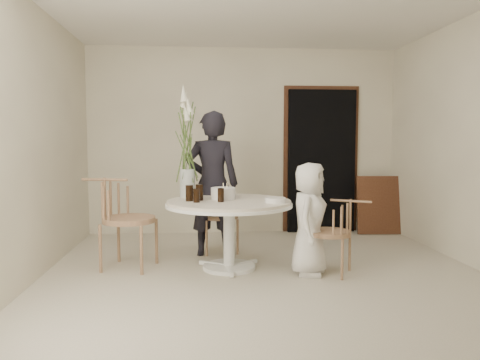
{
  "coord_description": "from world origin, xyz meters",
  "views": [
    {
      "loc": [
        -0.67,
        -4.61,
        1.35
      ],
      "look_at": [
        -0.23,
        0.3,
        0.94
      ],
      "focal_mm": 35.0,
      "sensor_mm": 36.0,
      "label": 1
    }
  ],
  "objects": [
    {
      "name": "ground",
      "position": [
        0.0,
        0.0,
        0.0
      ],
      "size": [
        4.5,
        4.5,
        0.0
      ],
      "primitive_type": "plane",
      "color": "beige",
      "rests_on": "ground"
    },
    {
      "name": "room_shell",
      "position": [
        0.0,
        0.0,
        1.62
      ],
      "size": [
        4.5,
        4.5,
        4.5
      ],
      "color": "white",
      "rests_on": "ground"
    },
    {
      "name": "doorway",
      "position": [
        1.15,
        2.19,
        1.05
      ],
      "size": [
        1.0,
        0.1,
        2.1
      ],
      "primitive_type": "cube",
      "color": "black",
      "rests_on": "ground"
    },
    {
      "name": "door_trim",
      "position": [
        1.15,
        2.23,
        1.11
      ],
      "size": [
        1.12,
        0.03,
        2.22
      ],
      "primitive_type": "cube",
      "color": "brown",
      "rests_on": "ground"
    },
    {
      "name": "table",
      "position": [
        -0.35,
        0.25,
        0.62
      ],
      "size": [
        1.33,
        1.33,
        0.73
      ],
      "color": "white",
      "rests_on": "ground"
    },
    {
      "name": "picture_frame",
      "position": [
        1.95,
        1.95,
        0.42
      ],
      "size": [
        0.65,
        0.23,
        0.84
      ],
      "primitive_type": "cube",
      "rotation": [
        -0.17,
        0.0,
        -0.07
      ],
      "color": "brown",
      "rests_on": "ground"
    },
    {
      "name": "chair_far",
      "position": [
        -0.44,
        1.14,
        0.53
      ],
      "size": [
        0.5,
        0.53,
        0.82
      ],
      "rotation": [
        0.0,
        0.0,
        0.16
      ],
      "color": "tan",
      "rests_on": "ground"
    },
    {
      "name": "chair_right",
      "position": [
        0.75,
        -0.06,
        0.5
      ],
      "size": [
        0.58,
        0.57,
        0.77
      ],
      "rotation": [
        0.0,
        0.0,
        -2.09
      ],
      "color": "tan",
      "rests_on": "ground"
    },
    {
      "name": "chair_left",
      "position": [
        -1.54,
        0.41,
        0.62
      ],
      "size": [
        0.66,
        0.62,
        0.97
      ],
      "rotation": [
        0.0,
        0.0,
        1.31
      ],
      "color": "tan",
      "rests_on": "ground"
    },
    {
      "name": "girl",
      "position": [
        -0.51,
        0.87,
        0.85
      ],
      "size": [
        0.65,
        0.45,
        1.7
      ],
      "primitive_type": "imported",
      "rotation": [
        0.0,
        0.0,
        3.06
      ],
      "color": "black",
      "rests_on": "ground"
    },
    {
      "name": "boy",
      "position": [
        0.44,
        -0.02,
        0.57
      ],
      "size": [
        0.55,
        0.65,
        1.14
      ],
      "primitive_type": "imported",
      "rotation": [
        0.0,
        0.0,
        1.16
      ],
      "color": "white",
      "rests_on": "ground"
    },
    {
      "name": "birthday_cake",
      "position": [
        -0.41,
        0.35,
        0.79
      ],
      "size": [
        0.26,
        0.26,
        0.18
      ],
      "rotation": [
        0.0,
        0.0,
        0.24
      ],
      "color": "white",
      "rests_on": "table"
    },
    {
      "name": "cola_tumbler_a",
      "position": [
        -0.69,
        0.12,
        0.8
      ],
      "size": [
        0.08,
        0.08,
        0.14
      ],
      "primitive_type": "cylinder",
      "rotation": [
        0.0,
        0.0,
        -0.24
      ],
      "color": "black",
      "rests_on": "table"
    },
    {
      "name": "cola_tumbler_b",
      "position": [
        -0.44,
        0.14,
        0.8
      ],
      "size": [
        0.08,
        0.08,
        0.14
      ],
      "primitive_type": "cylinder",
      "rotation": [
        0.0,
        0.0,
        -0.33
      ],
      "color": "black",
      "rests_on": "table"
    },
    {
      "name": "cola_tumbler_c",
      "position": [
        -0.76,
        0.23,
        0.81
      ],
      "size": [
        0.1,
        0.1,
        0.17
      ],
      "primitive_type": "cylinder",
      "rotation": [
        0.0,
        0.0,
        -0.41
      ],
      "color": "black",
      "rests_on": "table"
    },
    {
      "name": "cola_tumbler_d",
      "position": [
        -0.66,
        0.29,
        0.81
      ],
      "size": [
        0.1,
        0.1,
        0.17
      ],
      "primitive_type": "cylinder",
      "rotation": [
        0.0,
        0.0,
        0.28
      ],
      "color": "black",
      "rests_on": "table"
    },
    {
      "name": "plate_stack",
      "position": [
        0.1,
        0.03,
        0.76
      ],
      "size": [
        0.22,
        0.22,
        0.05
      ],
      "primitive_type": "cylinder",
      "rotation": [
        0.0,
        0.0,
        -0.03
      ],
      "color": "white",
      "rests_on": "table"
    },
    {
      "name": "flower_vase",
      "position": [
        -0.79,
        0.58,
        1.28
      ],
      "size": [
        0.17,
        0.17,
        1.24
      ],
      "rotation": [
        0.0,
        0.0,
        -0.1
      ],
      "color": "#BAC3BE",
      "rests_on": "table"
    }
  ]
}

